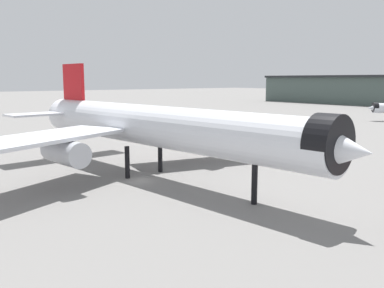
{
  "coord_description": "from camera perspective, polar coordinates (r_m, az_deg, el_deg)",
  "views": [
    {
      "loc": [
        48.3,
        -28.86,
        13.69
      ],
      "look_at": [
        7.09,
        3.4,
        5.62
      ],
      "focal_mm": 39.45,
      "sensor_mm": 36.0,
      "label": 1
    }
  ],
  "objects": [
    {
      "name": "ground",
      "position": [
        57.91,
        -7.02,
        -4.98
      ],
      "size": [
        900.0,
        900.0,
        0.0
      ],
      "primitive_type": "plane",
      "color": "slate"
    },
    {
      "name": "baggage_cart_trailing",
      "position": [
        90.39,
        -16.41,
        0.32
      ],
      "size": [
        2.18,
        2.58,
        1.82
      ],
      "rotation": [
        0.0,
        0.0,
        4.58
      ],
      "color": "black",
      "rests_on": "ground"
    },
    {
      "name": "airliner_near_gate",
      "position": [
        58.51,
        -5.21,
        2.34
      ],
      "size": [
        60.85,
        55.31,
        16.31
      ],
      "rotation": [
        0.0,
        0.0,
        0.1
      ],
      "color": "silver",
      "rests_on": "ground"
    },
    {
      "name": "baggage_tug_wing",
      "position": [
        94.33,
        -1.22,
        1.01
      ],
      "size": [
        1.97,
        3.25,
        1.85
      ],
      "rotation": [
        0.0,
        0.0,
        4.74
      ],
      "color": "black",
      "rests_on": "ground"
    }
  ]
}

